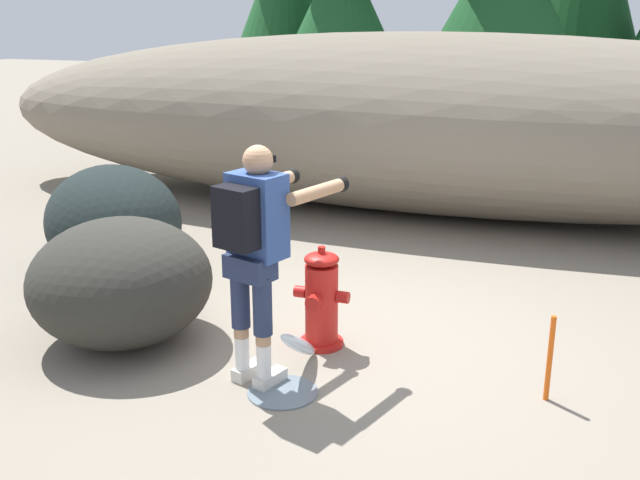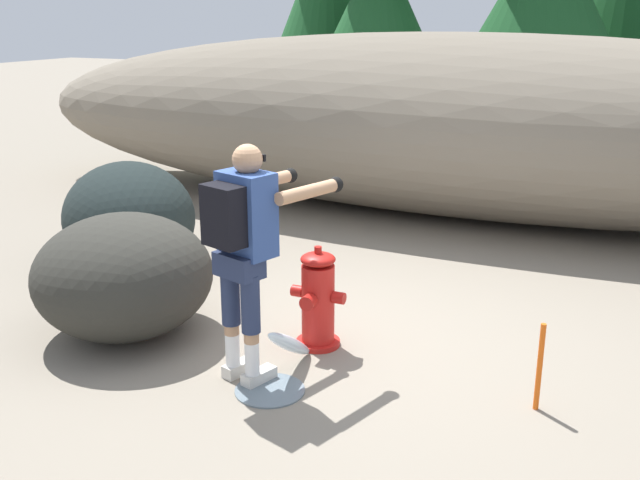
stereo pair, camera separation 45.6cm
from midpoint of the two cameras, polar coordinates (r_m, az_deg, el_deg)
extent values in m
cube|color=gray|center=(5.81, -2.17, -7.93)|extent=(56.00, 56.00, 0.04)
ellipsoid|color=#756B5B|center=(9.42, 7.37, 9.04)|extent=(12.63, 3.20, 2.24)
cylinder|color=red|center=(5.70, -2.19, -8.03)|extent=(0.34, 0.34, 0.04)
cylinder|color=red|center=(5.57, -2.23, -5.01)|extent=(0.25, 0.25, 0.61)
ellipsoid|color=red|center=(5.44, -2.28, -1.55)|extent=(0.26, 0.26, 0.10)
cylinder|color=red|center=(5.42, -2.28, -0.80)|extent=(0.06, 0.06, 0.05)
cylinder|color=red|center=(5.60, -3.87, -4.08)|extent=(0.09, 0.09, 0.09)
cylinder|color=red|center=(5.48, -0.57, -4.53)|extent=(0.09, 0.09, 0.09)
cylinder|color=red|center=(5.39, -2.91, -4.94)|extent=(0.11, 0.09, 0.11)
ellipsoid|color=silver|center=(5.21, -4.20, -8.21)|extent=(0.10, 0.67, 0.49)
cylinder|color=slate|center=(5.06, -5.57, -11.79)|extent=(0.48, 0.48, 0.01)
cube|color=beige|center=(5.27, -8.11, -10.12)|extent=(0.17, 0.28, 0.09)
cylinder|color=white|center=(5.16, -8.66, -8.73)|extent=(0.10, 0.10, 0.24)
cylinder|color=tan|center=(5.10, -8.74, -7.13)|extent=(0.10, 0.10, 0.08)
cylinder|color=#232D4C|center=(5.00, -8.87, -4.62)|extent=(0.13, 0.13, 0.41)
cube|color=beige|center=(5.15, -6.50, -10.78)|extent=(0.17, 0.28, 0.09)
cylinder|color=white|center=(5.03, -7.04, -9.37)|extent=(0.10, 0.10, 0.24)
cylinder|color=tan|center=(4.96, -7.11, -7.74)|extent=(0.10, 0.10, 0.08)
cylinder|color=#232D4C|center=(4.87, -7.21, -5.17)|extent=(0.13, 0.13, 0.41)
cube|color=#232D4C|center=(4.84, -8.18, -2.12)|extent=(0.37, 0.29, 0.16)
cube|color=#2D4784|center=(4.80, -7.65, 1.88)|extent=(0.42, 0.34, 0.56)
cube|color=black|center=(4.66, -9.38, 1.68)|extent=(0.32, 0.24, 0.40)
sphere|color=tan|center=(4.73, -7.65, 6.16)|extent=(0.20, 0.20, 0.20)
cube|color=black|center=(4.79, -6.94, 6.39)|extent=(0.15, 0.06, 0.04)
cylinder|color=tan|center=(5.18, -6.57, 4.45)|extent=(0.26, 0.58, 0.09)
sphere|color=black|center=(5.37, -4.59, 4.98)|extent=(0.11, 0.11, 0.11)
cylinder|color=tan|center=(4.89, -2.82, 3.78)|extent=(0.26, 0.58, 0.09)
sphere|color=black|center=(5.09, -0.87, 4.36)|extent=(0.11, 0.11, 0.11)
ellipsoid|color=black|center=(7.30, -17.55, 1.32)|extent=(1.98, 1.98, 1.09)
ellipsoid|color=#2D2D27|center=(5.87, -17.45, -3.14)|extent=(1.88, 1.88, 0.97)
cylinder|color=#47331E|center=(15.04, -3.36, 9.92)|extent=(0.31, 0.31, 1.03)
cone|color=#194C23|center=(14.91, -3.52, 18.03)|extent=(2.61, 2.61, 3.22)
cylinder|color=#47331E|center=(13.33, 0.62, 9.43)|extent=(0.29, 0.29, 1.23)
cone|color=#194C23|center=(13.20, 0.64, 17.35)|extent=(2.40, 2.40, 2.44)
cylinder|color=#47331E|center=(13.08, 12.56, 8.95)|extent=(0.35, 0.35, 1.27)
cone|color=#194C23|center=(12.95, 13.17, 17.77)|extent=(2.96, 2.96, 2.75)
cylinder|color=#47331E|center=(15.06, 18.11, 10.20)|extent=(0.28, 0.28, 1.59)
cylinder|color=#E55914|center=(4.99, 15.01, -8.98)|extent=(0.04, 0.04, 0.60)
camera|label=1|loc=(0.23, -92.28, -0.71)|focal=40.97mm
camera|label=2|loc=(0.23, 87.72, 0.71)|focal=40.97mm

